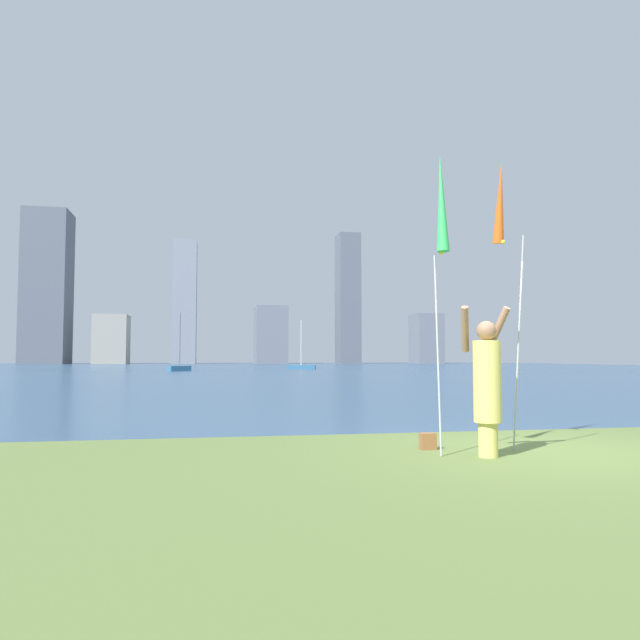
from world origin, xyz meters
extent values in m
cube|color=#2D4C6B|center=(0.00, 61.06, -0.06)|extent=(120.00, 117.89, 0.12)
cube|color=#2D381C|center=(0.00, 2.11, -0.02)|extent=(120.00, 0.70, 0.02)
cylinder|color=#D8CC66|center=(-0.95, -0.40, 0.22)|extent=(0.24, 0.24, 0.43)
cylinder|color=#D8CC66|center=(-0.95, -0.40, 0.94)|extent=(0.35, 0.35, 1.03)
sphere|color=#936B51|center=(-0.95, -0.40, 1.58)|extent=(0.25, 0.25, 0.25)
cylinder|color=#936B51|center=(-1.18, -0.25, 1.61)|extent=(0.25, 0.40, 0.59)
cylinder|color=#936B51|center=(-0.73, -0.25, 1.61)|extent=(0.25, 0.40, 0.59)
cylinder|color=#B2B2B7|center=(-1.52, -0.16, 1.29)|extent=(0.02, 0.18, 2.58)
cone|color=green|center=(-1.52, -0.35, 3.21)|extent=(0.16, 0.23, 1.27)
sphere|color=yellow|center=(-1.52, -0.32, 2.58)|extent=(0.06, 0.06, 0.06)
cylinder|color=#B2B2B7|center=(-0.39, -0.16, 1.43)|extent=(0.02, 0.39, 2.83)
cone|color=#F25919|center=(-0.39, 0.28, 3.44)|extent=(0.16, 0.31, 1.18)
sphere|color=yellow|center=(-0.39, 0.20, 2.85)|extent=(0.06, 0.06, 0.06)
cube|color=brown|center=(-1.47, 0.34, 0.11)|extent=(0.21, 0.14, 0.22)
cube|color=#2D6084|center=(5.02, 53.57, 0.20)|extent=(3.02, 1.55, 0.39)
cylinder|color=silver|center=(5.02, 53.57, 2.69)|extent=(0.09, 0.09, 4.60)
cube|color=silver|center=(23.32, 48.90, 0.33)|extent=(1.87, 3.01, 0.66)
cylinder|color=#47474C|center=(23.32, 48.90, 2.62)|extent=(0.09, 0.09, 3.91)
cone|color=white|center=(23.21, 48.69, 2.11)|extent=(2.07, 2.07, 2.89)
cube|color=#2D6084|center=(-6.78, 47.73, 0.23)|extent=(2.03, 1.59, 0.46)
cylinder|color=#47474C|center=(-6.78, 47.73, 2.82)|extent=(0.06, 0.06, 4.73)
cube|color=#565B66|center=(-32.57, 107.25, 13.67)|extent=(7.50, 7.81, 27.34)
cube|color=gray|center=(-21.37, 106.98, 4.41)|extent=(5.87, 6.29, 8.83)
cube|color=gray|center=(-8.50, 107.03, 11.27)|extent=(4.20, 7.02, 22.55)
cube|color=slate|center=(7.14, 104.24, 5.26)|extent=(5.74, 6.78, 10.53)
cube|color=#565B66|center=(21.90, 104.56, 12.32)|extent=(4.01, 5.08, 24.64)
cube|color=slate|center=(36.87, 102.84, 4.71)|extent=(5.00, 6.25, 9.42)
camera|label=1|loc=(-4.44, -7.57, 1.25)|focal=34.11mm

